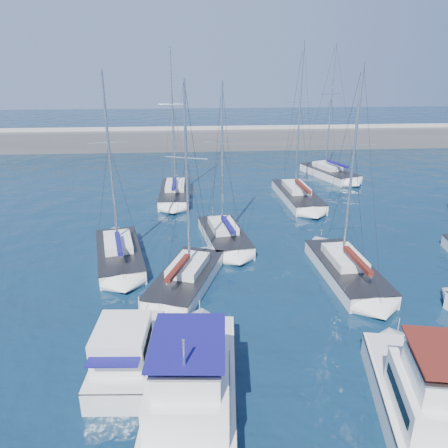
{
  "coord_description": "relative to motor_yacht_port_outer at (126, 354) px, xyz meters",
  "views": [
    {
      "loc": [
        -5.05,
        -19.0,
        14.07
      ],
      "look_at": [
        -2.92,
        9.58,
        3.0
      ],
      "focal_mm": 35.0,
      "sensor_mm": 36.0,
      "label": 1
    }
  ],
  "objects": [
    {
      "name": "sailboat_back_b",
      "position": [
        14.15,
        25.46,
        -0.43
      ],
      "size": [
        3.71,
        10.0,
        15.79
      ],
      "rotation": [
        0.0,
        0.0,
        0.06
      ],
      "color": "silver",
      "rests_on": "ground"
    },
    {
      "name": "breakwater",
      "position": [
        8.38,
        53.77,
        0.11
      ],
      "size": [
        160.0,
        6.0,
        4.45
      ],
      "color": "#424244",
      "rests_on": "ground"
    },
    {
      "name": "motor_yacht_port_inner",
      "position": [
        3.07,
        -2.81,
        0.19
      ],
      "size": [
        4.44,
        10.06,
        4.69
      ],
      "rotation": [
        0.0,
        0.0,
        -0.08
      ],
      "color": "silver",
      "rests_on": "ground"
    },
    {
      "name": "sailboat_mid_d",
      "position": [
        13.57,
        8.52,
        -0.44
      ],
      "size": [
        3.64,
        8.9,
        14.14
      ],
      "rotation": [
        0.0,
        0.0,
        0.06
      ],
      "color": "silver",
      "rests_on": "ground"
    },
    {
      "name": "sailboat_mid_b",
      "position": [
        2.74,
        8.12,
        -0.44
      ],
      "size": [
        5.49,
        8.46,
        13.25
      ],
      "rotation": [
        0.0,
        0.0,
        -0.34
      ],
      "color": "silver",
      "rests_on": "ground"
    },
    {
      "name": "sailboat_mid_c",
      "position": [
        5.76,
        15.08,
        -0.43
      ],
      "size": [
        4.11,
        7.9,
        12.77
      ],
      "rotation": [
        0.0,
        0.0,
        0.16
      ],
      "color": "silver",
      "rests_on": "ground"
    },
    {
      "name": "sailboat_back_a",
      "position": [
        1.47,
        27.25,
        -0.42
      ],
      "size": [
        3.17,
        8.97,
        15.28
      ],
      "rotation": [
        0.0,
        0.0,
        -0.01
      ],
      "color": "silver",
      "rests_on": "ground"
    },
    {
      "name": "motor_yacht_stbd_inner",
      "position": [
        12.48,
        -4.31,
        0.19
      ],
      "size": [
        5.11,
        8.88,
        4.69
      ],
      "rotation": [
        0.0,
        0.0,
        -0.19
      ],
      "color": "silver",
      "rests_on": "ground"
    },
    {
      "name": "ground",
      "position": [
        8.38,
        1.77,
        -0.94
      ],
      "size": [
        220.0,
        220.0,
        0.0
      ],
      "primitive_type": "plane",
      "color": "black",
      "rests_on": "ground"
    },
    {
      "name": "sailboat_back_c",
      "position": [
        20.27,
        34.43,
        -0.41
      ],
      "size": [
        5.75,
        9.14,
        15.83
      ],
      "rotation": [
        0.0,
        0.0,
        0.34
      ],
      "color": "silver",
      "rests_on": "ground"
    },
    {
      "name": "motor_yacht_port_outer",
      "position": [
        0.0,
        0.0,
        0.0
      ],
      "size": [
        3.17,
        6.38,
        3.2
      ],
      "rotation": [
        0.0,
        0.0,
        -0.06
      ],
      "color": "silver",
      "rests_on": "ground"
    },
    {
      "name": "sailboat_mid_a",
      "position": [
        -2.18,
        12.27,
        -0.44
      ],
      "size": [
        4.74,
        8.85,
        13.6
      ],
      "rotation": [
        0.0,
        0.0,
        0.21
      ],
      "color": "silver",
      "rests_on": "ground"
    }
  ]
}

